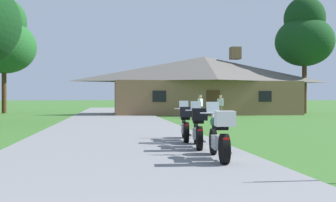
% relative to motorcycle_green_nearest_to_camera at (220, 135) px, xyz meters
% --- Properties ---
extents(ground_plane, '(500.00, 500.00, 0.00)m').
position_rel_motorcycle_green_nearest_to_camera_xyz_m(ground_plane, '(-2.15, 12.95, -0.62)').
color(ground_plane, '#386628').
extents(asphalt_driveway, '(6.40, 80.00, 0.06)m').
position_rel_motorcycle_green_nearest_to_camera_xyz_m(asphalt_driveway, '(-2.15, 10.95, -0.59)').
color(asphalt_driveway, slate).
rests_on(asphalt_driveway, ground).
extents(motorcycle_green_nearest_to_camera, '(0.68, 2.08, 1.30)m').
position_rel_motorcycle_green_nearest_to_camera_xyz_m(motorcycle_green_nearest_to_camera, '(0.00, 0.00, 0.00)').
color(motorcycle_green_nearest_to_camera, black).
rests_on(motorcycle_green_nearest_to_camera, asphalt_driveway).
extents(motorcycle_green_second_in_row, '(0.77, 2.08, 1.30)m').
position_rel_motorcycle_green_nearest_to_camera_xyz_m(motorcycle_green_second_in_row, '(0.00, 2.26, 0.00)').
color(motorcycle_green_second_in_row, black).
rests_on(motorcycle_green_second_in_row, asphalt_driveway).
extents(motorcycle_blue_farthest_in_row, '(0.74, 2.08, 1.30)m').
position_rel_motorcycle_green_nearest_to_camera_xyz_m(motorcycle_blue_farthest_in_row, '(-0.01, 4.13, 0.00)').
color(motorcycle_blue_farthest_in_row, black).
rests_on(motorcycle_blue_farthest_in_row, asphalt_driveway).
extents(stone_lodge, '(16.91, 6.62, 6.08)m').
position_rel_motorcycle_green_nearest_to_camera_xyz_m(stone_lodge, '(5.92, 26.40, 2.05)').
color(stone_lodge, brown).
rests_on(stone_lodge, ground).
extents(bystander_white_shirt_near_lodge, '(0.40, 0.44, 1.69)m').
position_rel_motorcycle_green_nearest_to_camera_xyz_m(bystander_white_shirt_near_lodge, '(5.98, 21.38, 0.33)').
color(bystander_white_shirt_near_lodge, '#75664C').
rests_on(bystander_white_shirt_near_lodge, ground).
extents(bystander_white_shirt_beside_signpost, '(0.41, 0.42, 1.69)m').
position_rel_motorcycle_green_nearest_to_camera_xyz_m(bystander_white_shirt_beside_signpost, '(3.97, 19.53, 0.33)').
color(bystander_white_shirt_beside_signpost, black).
rests_on(bystander_white_shirt_beside_signpost, ground).
extents(tree_right_of_lodge, '(5.49, 5.49, 11.07)m').
position_rel_motorcycle_green_nearest_to_camera_xyz_m(tree_right_of_lodge, '(15.80, 27.05, 6.84)').
color(tree_right_of_lodge, '#422D19').
rests_on(tree_right_of_lodge, ground).
extents(tree_left_far, '(6.05, 6.05, 11.08)m').
position_rel_motorcycle_green_nearest_to_camera_xyz_m(tree_left_far, '(-12.56, 31.50, 6.49)').
color(tree_left_far, '#422D19').
rests_on(tree_left_far, ground).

